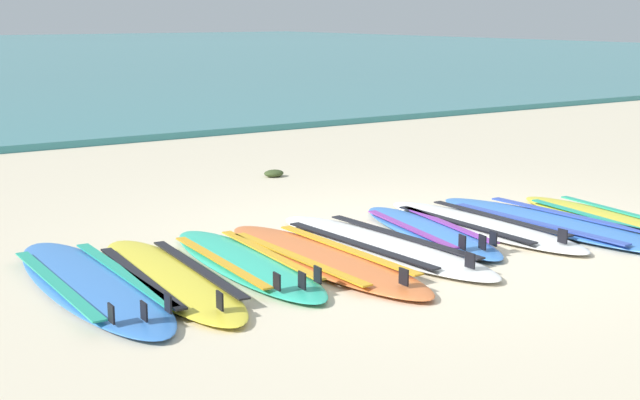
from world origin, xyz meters
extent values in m
plane|color=beige|center=(0.00, 0.00, 0.00)|extent=(80.00, 80.00, 0.00)
ellipsoid|color=#3875CC|center=(-2.70, 0.25, 0.04)|extent=(0.71, 2.53, 0.07)
cube|color=teal|center=(-2.93, 0.25, 0.08)|extent=(0.15, 1.76, 0.01)
cube|color=teal|center=(-2.48, 0.24, 0.08)|extent=(0.15, 1.76, 0.01)
cube|color=black|center=(-2.74, -0.73, 0.12)|extent=(0.01, 0.09, 0.11)
cube|color=black|center=(-2.91, -0.67, 0.12)|extent=(0.01, 0.09, 0.11)
cube|color=black|center=(-2.56, -0.68, 0.12)|extent=(0.01, 0.09, 0.11)
ellipsoid|color=yellow|center=(-2.21, 0.08, 0.04)|extent=(0.76, 2.32, 0.07)
cube|color=black|center=(-2.41, 0.10, 0.08)|extent=(0.22, 1.60, 0.01)
cube|color=black|center=(-2.01, 0.06, 0.08)|extent=(0.22, 1.60, 0.01)
cube|color=black|center=(-2.29, -0.80, 0.12)|extent=(0.02, 0.09, 0.11)
ellipsoid|color=#2DB793|center=(-1.60, 0.12, 0.04)|extent=(0.69, 2.21, 0.07)
cube|color=gold|center=(-1.79, 0.13, 0.08)|extent=(0.18, 1.53, 0.01)
cube|color=gold|center=(-1.40, 0.10, 0.08)|extent=(0.18, 1.53, 0.01)
cube|color=black|center=(-1.66, -0.73, 0.12)|extent=(0.02, 0.09, 0.11)
cube|color=black|center=(-1.80, -0.66, 0.12)|extent=(0.02, 0.09, 0.11)
cube|color=black|center=(-1.50, -0.68, 0.12)|extent=(0.02, 0.09, 0.11)
ellipsoid|color=orange|center=(-1.07, -0.09, 0.04)|extent=(0.62, 2.41, 0.07)
cube|color=gold|center=(-1.29, -0.09, 0.08)|extent=(0.10, 1.69, 0.01)
cube|color=gold|center=(-0.86, -0.09, 0.08)|extent=(0.10, 1.69, 0.01)
cube|color=black|center=(-1.07, -1.03, 0.12)|extent=(0.01, 0.09, 0.11)
ellipsoid|color=white|center=(-0.48, -0.03, 0.04)|extent=(0.72, 2.46, 0.07)
cube|color=black|center=(-0.70, -0.04, 0.08)|extent=(0.17, 1.71, 0.01)
cube|color=black|center=(-0.26, -0.02, 0.08)|extent=(0.17, 1.71, 0.01)
cube|color=black|center=(-0.44, -0.98, 0.12)|extent=(0.02, 0.09, 0.11)
ellipsoid|color=#3875CC|center=(0.13, 0.10, 0.04)|extent=(0.86, 2.05, 0.07)
cube|color=purple|center=(-0.04, 0.14, 0.08)|extent=(0.33, 1.39, 0.01)
cube|color=purple|center=(0.31, 0.07, 0.08)|extent=(0.33, 1.39, 0.01)
cube|color=black|center=(-0.01, -0.66, 0.12)|extent=(0.03, 0.09, 0.11)
cube|color=black|center=(-0.13, -0.58, 0.12)|extent=(0.03, 0.09, 0.11)
cube|color=black|center=(0.14, -0.63, 0.12)|extent=(0.03, 0.09, 0.11)
ellipsoid|color=white|center=(0.63, 0.02, 0.04)|extent=(0.57, 2.27, 0.07)
cube|color=black|center=(0.42, 0.02, 0.08)|extent=(0.08, 1.59, 0.01)
cube|color=black|center=(0.83, 0.01, 0.08)|extent=(0.08, 1.59, 0.01)
cube|color=black|center=(0.63, -0.87, 0.12)|extent=(0.01, 0.09, 0.11)
ellipsoid|color=#3875CC|center=(1.19, -0.29, 0.04)|extent=(0.72, 2.61, 0.07)
cube|color=#334CB2|center=(0.95, -0.30, 0.08)|extent=(0.14, 1.82, 0.01)
cube|color=#334CB2|center=(1.42, -0.29, 0.08)|extent=(0.14, 1.82, 0.01)
ellipsoid|color=yellow|center=(1.73, -0.35, 0.04)|extent=(0.74, 2.01, 0.07)
cube|color=teal|center=(1.56, -0.33, 0.08)|extent=(0.24, 1.37, 0.01)
cube|color=teal|center=(1.91, -0.37, 0.08)|extent=(0.24, 1.37, 0.01)
ellipsoid|color=#384723|center=(0.46, 3.12, 0.04)|extent=(0.23, 0.18, 0.08)
camera|label=1|loc=(-4.64, -5.36, 1.80)|focal=50.50mm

